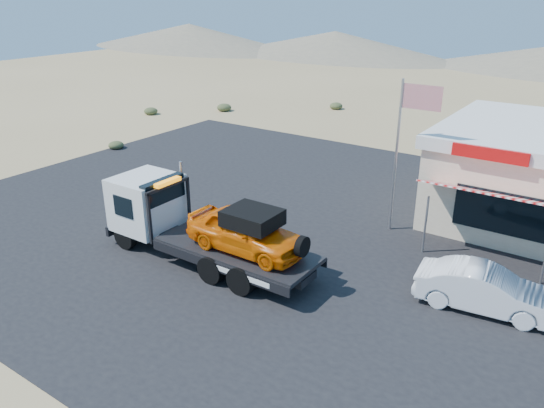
# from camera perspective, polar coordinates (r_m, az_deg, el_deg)

# --- Properties ---
(ground) EXTENTS (120.00, 120.00, 0.00)m
(ground) POSITION_cam_1_polar(r_m,az_deg,el_deg) (20.59, -4.66, -3.95)
(ground) COLOR #947C54
(ground) RESTS_ON ground
(asphalt_lot) EXTENTS (32.00, 24.00, 0.02)m
(asphalt_lot) POSITION_cam_1_polar(r_m,az_deg,el_deg) (21.79, 4.43, -2.38)
(asphalt_lot) COLOR black
(asphalt_lot) RESTS_ON ground
(tow_truck) EXTENTS (8.13, 2.41, 2.72)m
(tow_truck) POSITION_cam_1_polar(r_m,az_deg,el_deg) (18.61, -7.47, -2.06)
(tow_truck) COLOR black
(tow_truck) RESTS_ON asphalt_lot
(white_sedan) EXTENTS (4.20, 1.91, 1.34)m
(white_sedan) POSITION_cam_1_polar(r_m,az_deg,el_deg) (17.29, 21.95, -8.52)
(white_sedan) COLOR silver
(white_sedan) RESTS_ON asphalt_lot
(flagpole) EXTENTS (1.55, 0.10, 6.00)m
(flagpole) POSITION_cam_1_polar(r_m,az_deg,el_deg) (20.64, 13.96, 6.70)
(flagpole) COLOR #99999E
(flagpole) RESTS_ON asphalt_lot
(desert_scrub) EXTENTS (29.03, 35.24, 0.72)m
(desert_scrub) POSITION_cam_1_polar(r_m,az_deg,el_deg) (35.90, -16.43, 7.17)
(desert_scrub) COLOR #364022
(desert_scrub) RESTS_ON ground
(distant_hills) EXTENTS (126.00, 48.00, 4.20)m
(distant_hills) POSITION_cam_1_polar(r_m,az_deg,el_deg) (73.01, 17.85, 15.55)
(distant_hills) COLOR #726B59
(distant_hills) RESTS_ON ground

